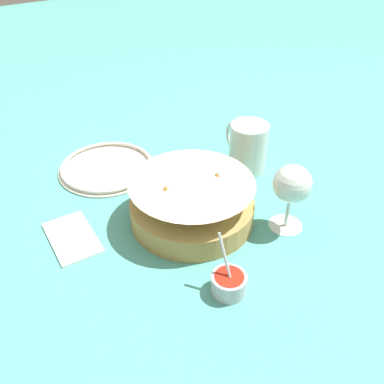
{
  "coord_description": "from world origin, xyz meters",
  "views": [
    {
      "loc": [
        -0.58,
        0.33,
        0.56
      ],
      "look_at": [
        -0.01,
        -0.01,
        0.07
      ],
      "focal_mm": 40.0,
      "sensor_mm": 36.0,
      "label": 1
    }
  ],
  "objects_px": {
    "food_basket": "(192,203)",
    "wine_glass": "(292,186)",
    "sauce_cup": "(229,283)",
    "side_plate": "(107,167)",
    "beer_mug": "(248,149)"
  },
  "relations": [
    {
      "from": "food_basket",
      "to": "beer_mug",
      "type": "distance_m",
      "value": 0.23
    },
    {
      "from": "side_plate",
      "to": "sauce_cup",
      "type": "bearing_deg",
      "value": -175.47
    },
    {
      "from": "food_basket",
      "to": "wine_glass",
      "type": "bearing_deg",
      "value": -127.0
    },
    {
      "from": "wine_glass",
      "to": "side_plate",
      "type": "relative_size",
      "value": 0.62
    },
    {
      "from": "food_basket",
      "to": "wine_glass",
      "type": "height_order",
      "value": "wine_glass"
    },
    {
      "from": "food_basket",
      "to": "sauce_cup",
      "type": "distance_m",
      "value": 0.2
    },
    {
      "from": "beer_mug",
      "to": "food_basket",
      "type": "bearing_deg",
      "value": 114.48
    },
    {
      "from": "beer_mug",
      "to": "side_plate",
      "type": "height_order",
      "value": "beer_mug"
    },
    {
      "from": "wine_glass",
      "to": "side_plate",
      "type": "bearing_deg",
      "value": 31.59
    },
    {
      "from": "sauce_cup",
      "to": "beer_mug",
      "type": "height_order",
      "value": "beer_mug"
    },
    {
      "from": "sauce_cup",
      "to": "side_plate",
      "type": "bearing_deg",
      "value": 4.53
    },
    {
      "from": "beer_mug",
      "to": "side_plate",
      "type": "bearing_deg",
      "value": 59.75
    },
    {
      "from": "sauce_cup",
      "to": "side_plate",
      "type": "height_order",
      "value": "sauce_cup"
    },
    {
      "from": "sauce_cup",
      "to": "beer_mug",
      "type": "distance_m",
      "value": 0.38
    },
    {
      "from": "sauce_cup",
      "to": "beer_mug",
      "type": "xyz_separation_m",
      "value": [
        0.28,
        -0.25,
        0.03
      ]
    }
  ]
}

